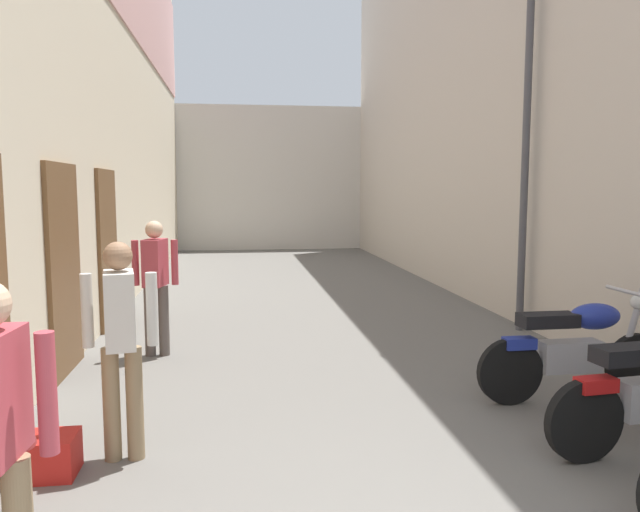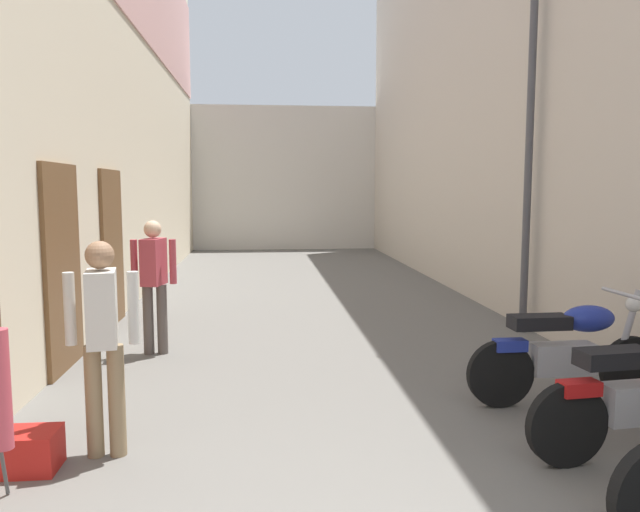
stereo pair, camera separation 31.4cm
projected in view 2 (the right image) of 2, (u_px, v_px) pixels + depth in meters
ground_plane at (318, 329)px, 8.46m from camera, size 34.41×34.41×0.00m
building_left at (112, 43)px, 9.63m from camera, size 0.45×18.41×8.38m
building_right at (489, 67)px, 10.30m from camera, size 0.45×18.41×7.94m
building_far_end at (283, 179)px, 20.28m from camera, size 8.80×2.00×4.53m
motorcycle_fourth at (569, 350)px, 5.45m from camera, size 1.85×0.58×1.04m
pedestrian_mid_alley at (103, 332)px, 4.34m from camera, size 0.52×0.37×1.57m
pedestrian_further_down at (154, 277)px, 7.09m from camera, size 0.52×0.38×1.57m
plastic_crate at (25, 451)px, 4.19m from camera, size 0.44×0.32×0.28m
street_lamp at (524, 109)px, 7.95m from camera, size 0.79×0.18×5.12m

